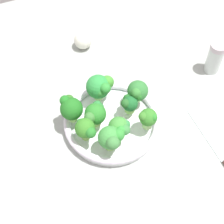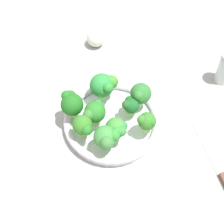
# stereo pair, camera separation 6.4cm
# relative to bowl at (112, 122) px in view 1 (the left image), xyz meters

# --- Properties ---
(ground_plane) EXTENTS (1.30, 1.30, 0.03)m
(ground_plane) POSITION_rel_bowl_xyz_m (0.03, 0.01, -0.03)
(ground_plane) COLOR #A5ADA7
(bowl) EXTENTS (0.25, 0.25, 0.03)m
(bowl) POSITION_rel_bowl_xyz_m (0.00, 0.00, 0.00)
(bowl) COLOR white
(bowl) RESTS_ON ground_plane
(broccoli_floret_0) EXTENTS (0.06, 0.05, 0.07)m
(broccoli_floret_0) POSITION_rel_bowl_xyz_m (0.03, -0.08, 0.06)
(broccoli_floret_0) COLOR #81B34C
(broccoli_floret_0) RESTS_ON bowl
(broccoli_floret_1) EXTENTS (0.05, 0.05, 0.06)m
(broccoli_floret_1) POSITION_rel_bowl_xyz_m (0.06, 0.07, 0.05)
(broccoli_floret_1) COLOR #98CD74
(broccoli_floret_1) RESTS_ON bowl
(broccoli_floret_2) EXTENTS (0.06, 0.06, 0.07)m
(broccoli_floret_2) POSITION_rel_bowl_xyz_m (-0.01, -0.04, 0.06)
(broccoli_floret_2) COLOR #8EC156
(broccoli_floret_2) RESTS_ON bowl
(broccoli_floret_3) EXTENTS (0.06, 0.06, 0.07)m
(broccoli_floret_3) POSITION_rel_bowl_xyz_m (-0.03, 0.08, 0.06)
(broccoli_floret_3) COLOR #95D96F
(broccoli_floret_3) RESTS_ON bowl
(broccoli_floret_4) EXTENTS (0.07, 0.08, 0.08)m
(broccoli_floret_4) POSITION_rel_bowl_xyz_m (-0.08, -0.00, 0.06)
(broccoli_floret_4) COLOR #83C462
(broccoli_floret_4) RESTS_ON bowl
(broccoli_floret_5) EXTENTS (0.06, 0.05, 0.06)m
(broccoli_floret_5) POSITION_rel_bowl_xyz_m (0.06, -0.00, 0.05)
(broccoli_floret_5) COLOR #7CB350
(broccoli_floret_5) RESTS_ON bowl
(broccoli_floret_6) EXTENTS (0.07, 0.06, 0.07)m
(broccoli_floret_6) POSITION_rel_bowl_xyz_m (-0.04, -0.09, 0.06)
(broccoli_floret_6) COLOR #9DD96C
(broccoli_floret_6) RESTS_ON bowl
(broccoli_floret_7) EXTENTS (0.05, 0.05, 0.05)m
(broccoli_floret_7) POSITION_rel_bowl_xyz_m (-0.01, 0.05, 0.04)
(broccoli_floret_7) COLOR #7CB451
(broccoli_floret_7) RESTS_ON bowl
(broccoli_floret_8) EXTENTS (0.07, 0.06, 0.07)m
(broccoli_floret_8) POSITION_rel_bowl_xyz_m (0.08, -0.04, 0.06)
(broccoli_floret_8) COLOR #7FB551
(broccoli_floret_8) RESTS_ON bowl
(garlic_bulb) EXTENTS (0.06, 0.06, 0.06)m
(garlic_bulb) POSITION_rel_bowl_xyz_m (-0.31, 0.03, 0.01)
(garlic_bulb) COLOR silver
(garlic_bulb) RESTS_ON ground_plane
(pepper_shaker) EXTENTS (0.05, 0.05, 0.10)m
(pepper_shaker) POSITION_rel_bowl_xyz_m (-0.07, 0.35, 0.03)
(pepper_shaker) COLOR silver
(pepper_shaker) RESTS_ON ground_plane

